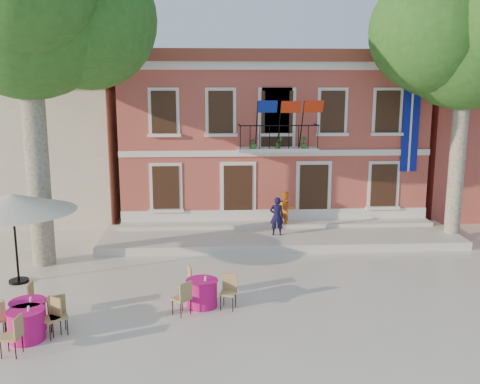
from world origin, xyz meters
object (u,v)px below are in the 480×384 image
object	(u,v)px
pedestrian_navy	(277,216)
cafe_table_0	(28,314)
pedestrian_orange	(286,210)
cafe_table_1	(202,292)
patio_umbrella	(12,203)
cafe_table_2	(26,323)
plane_tree_east	(467,40)
plane_tree_west	(26,11)

from	to	relation	value
pedestrian_navy	cafe_table_0	xyz separation A→B (m)	(-7.16, -7.29, -0.63)
pedestrian_orange	cafe_table_1	world-z (taller)	pedestrian_orange
patio_umbrella	cafe_table_0	bearing A→B (deg)	-67.27
cafe_table_1	patio_umbrella	bearing A→B (deg)	159.12
cafe_table_2	pedestrian_navy	bearing A→B (deg)	48.13
plane_tree_east	cafe_table_0	xyz separation A→B (m)	(-14.21, -7.31, -7.29)
cafe_table_2	patio_umbrella	bearing A→B (deg)	111.46
cafe_table_0	pedestrian_orange	bearing A→B (deg)	47.03
plane_tree_east	pedestrian_navy	world-z (taller)	plane_tree_east
plane_tree_east	cafe_table_2	distance (m)	17.70
plane_tree_west	pedestrian_navy	xyz separation A→B (m)	(8.34, 2.07, -7.31)
plane_tree_west	cafe_table_1	bearing A→B (deg)	-35.91
plane_tree_east	pedestrian_navy	distance (m)	9.70
cafe_table_0	pedestrian_navy	bearing A→B (deg)	45.48
cafe_table_1	plane_tree_west	bearing A→B (deg)	144.09
pedestrian_navy	pedestrian_orange	world-z (taller)	pedestrian_orange
patio_umbrella	cafe_table_1	xyz separation A→B (m)	(5.77, -2.20, -2.10)
patio_umbrella	pedestrian_navy	world-z (taller)	patio_umbrella
plane_tree_east	cafe_table_0	distance (m)	17.56
cafe_table_0	cafe_table_1	distance (m)	4.50
plane_tree_west	plane_tree_east	bearing A→B (deg)	7.78
plane_tree_west	patio_umbrella	size ratio (longest dim) A/B	3.00
plane_tree_east	pedestrian_orange	bearing A→B (deg)	172.07
cafe_table_2	cafe_table_0	bearing A→B (deg)	103.18
cafe_table_0	cafe_table_2	size ratio (longest dim) A/B	1.01
plane_tree_east	cafe_table_2	size ratio (longest dim) A/B	5.62
plane_tree_east	cafe_table_0	world-z (taller)	plane_tree_east
plane_tree_west	pedestrian_orange	bearing A→B (deg)	18.83
pedestrian_navy	patio_umbrella	bearing A→B (deg)	25.81
plane_tree_west	pedestrian_navy	world-z (taller)	plane_tree_west
pedestrian_orange	cafe_table_2	world-z (taller)	pedestrian_orange
cafe_table_0	cafe_table_2	bearing A→B (deg)	-76.82
cafe_table_0	cafe_table_1	xyz separation A→B (m)	(4.33, 1.23, 0.00)
pedestrian_orange	cafe_table_0	world-z (taller)	pedestrian_orange
pedestrian_navy	cafe_table_2	size ratio (longest dim) A/B	0.82
plane_tree_east	cafe_table_1	distance (m)	13.70
pedestrian_navy	cafe_table_1	bearing A→B (deg)	66.57
patio_umbrella	pedestrian_orange	bearing A→B (deg)	27.79
pedestrian_orange	cafe_table_2	distance (m)	11.59
pedestrian_orange	pedestrian_navy	bearing A→B (deg)	-138.69
pedestrian_navy	cafe_table_1	world-z (taller)	pedestrian_navy
pedestrian_orange	cafe_table_1	distance (m)	7.78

